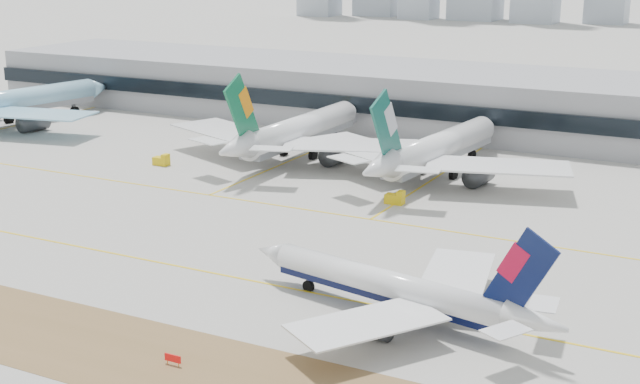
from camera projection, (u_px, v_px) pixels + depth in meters
The scene contains 9 objects.
ground at pixel (210, 259), 137.22m from camera, with size 3000.00×3000.00×0.00m, color #A4A099.
taxiing_airliner at pixel (397, 289), 114.76m from camera, with size 47.24×40.55×15.97m.
widebody_korean at pixel (12, 103), 236.41m from camera, with size 63.38×62.84×22.98m.
widebody_eva at pixel (296, 133), 200.11m from camera, with size 62.81×61.25×22.38m.
widebody_cathay at pixel (436, 150), 183.55m from camera, with size 60.70×59.69×21.74m.
terminal at pixel (457, 100), 233.36m from camera, with size 280.00×43.10×15.00m.
hold_sign_right at pixel (173, 358), 102.24m from camera, with size 2.20×0.15×1.35m.
gse_c at pixel (395, 198), 166.00m from camera, with size 3.55×2.00×2.60m.
gse_b at pixel (162, 161), 195.04m from camera, with size 3.55×2.00×2.60m.
Camera 1 is at (74.72, -107.02, 46.76)m, focal length 50.00 mm.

